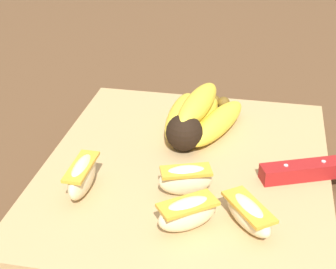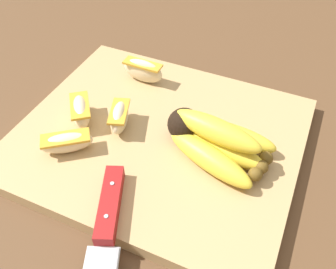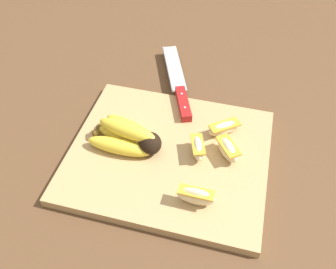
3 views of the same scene
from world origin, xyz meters
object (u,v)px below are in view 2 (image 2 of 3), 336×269
at_px(apple_wedge_near, 143,70).
at_px(apple_wedge_extra, 120,117).
at_px(apple_wedge_middle, 81,111).
at_px(banana_bunch, 214,140).
at_px(chefs_knife, 104,243).
at_px(apple_wedge_far, 66,142).

relative_size(apple_wedge_near, apple_wedge_extra, 1.08).
bearing_deg(apple_wedge_middle, banana_bunch, 5.81).
bearing_deg(apple_wedge_extra, apple_wedge_near, 99.70).
distance_m(chefs_knife, apple_wedge_near, 0.30).
distance_m(chefs_knife, apple_wedge_extra, 0.19).
height_order(banana_bunch, apple_wedge_far, banana_bunch).
bearing_deg(banana_bunch, apple_wedge_far, -156.56).
relative_size(banana_bunch, apple_wedge_near, 2.17).
bearing_deg(apple_wedge_middle, apple_wedge_extra, 11.19).
xyz_separation_m(apple_wedge_near, apple_wedge_far, (-0.02, -0.18, -0.01)).
relative_size(chefs_knife, apple_wedge_near, 3.98).
bearing_deg(apple_wedge_extra, apple_wedge_far, -121.24).
distance_m(banana_bunch, apple_wedge_extra, 0.14).
relative_size(banana_bunch, apple_wedge_extra, 2.35).
bearing_deg(apple_wedge_near, chefs_knife, -71.35).
bearing_deg(chefs_knife, apple_wedge_middle, 129.83).
xyz_separation_m(apple_wedge_middle, apple_wedge_far, (0.01, -0.06, -0.00)).
xyz_separation_m(banana_bunch, apple_wedge_extra, (-0.14, -0.01, -0.00)).
relative_size(chefs_knife, apple_wedge_middle, 4.15).
distance_m(apple_wedge_far, apple_wedge_extra, 0.08).
height_order(banana_bunch, apple_wedge_middle, banana_bunch).
distance_m(chefs_knife, apple_wedge_middle, 0.21).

